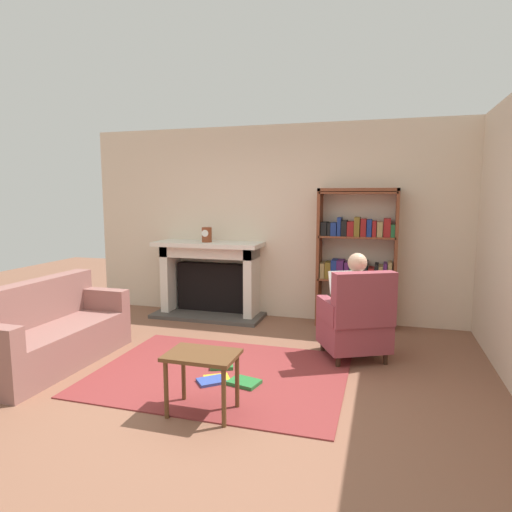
% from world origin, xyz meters
% --- Properties ---
extents(ground, '(14.00, 14.00, 0.00)m').
position_xyz_m(ground, '(0.00, 0.00, 0.00)').
color(ground, brown).
extents(back_wall, '(5.60, 0.10, 2.70)m').
position_xyz_m(back_wall, '(0.00, 2.55, 1.35)').
color(back_wall, beige).
rests_on(back_wall, ground).
extents(side_wall_right, '(0.10, 5.20, 2.70)m').
position_xyz_m(side_wall_right, '(2.65, 1.25, 1.35)').
color(side_wall_right, beige).
rests_on(side_wall_right, ground).
extents(area_rug, '(2.40, 1.80, 0.01)m').
position_xyz_m(area_rug, '(0.00, 0.30, 0.01)').
color(area_rug, maroon).
rests_on(area_rug, ground).
extents(fireplace, '(1.58, 0.64, 1.08)m').
position_xyz_m(fireplace, '(-0.91, 2.30, 0.57)').
color(fireplace, '#4C4742').
rests_on(fireplace, ground).
extents(mantel_clock, '(0.14, 0.14, 0.21)m').
position_xyz_m(mantel_clock, '(-0.92, 2.20, 1.19)').
color(mantel_clock, brown).
rests_on(mantel_clock, fireplace).
extents(bookshelf, '(1.02, 0.32, 1.82)m').
position_xyz_m(bookshelf, '(1.14, 2.33, 0.87)').
color(bookshelf, brown).
rests_on(bookshelf, ground).
extents(armchair_reading, '(0.85, 0.84, 0.97)m').
position_xyz_m(armchair_reading, '(1.24, 1.06, 0.42)').
color(armchair_reading, '#331E14').
rests_on(armchair_reading, ground).
extents(seated_reader, '(0.52, 0.60, 1.14)m').
position_xyz_m(seated_reader, '(1.18, 1.17, 0.62)').
color(seated_reader, silver).
rests_on(seated_reader, ground).
extents(sofa_floral, '(0.75, 1.71, 0.85)m').
position_xyz_m(sofa_floral, '(-1.78, 0.05, 0.32)').
color(sofa_floral, '#8F5F57').
rests_on(sofa_floral, ground).
extents(side_table, '(0.56, 0.39, 0.50)m').
position_xyz_m(side_table, '(0.15, -0.46, 0.41)').
color(side_table, brown).
rests_on(side_table, ground).
extents(scattered_books, '(0.63, 0.63, 0.03)m').
position_xyz_m(scattered_books, '(0.10, 0.19, 0.03)').
color(scattered_books, '#334CA5').
rests_on(scattered_books, area_rug).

